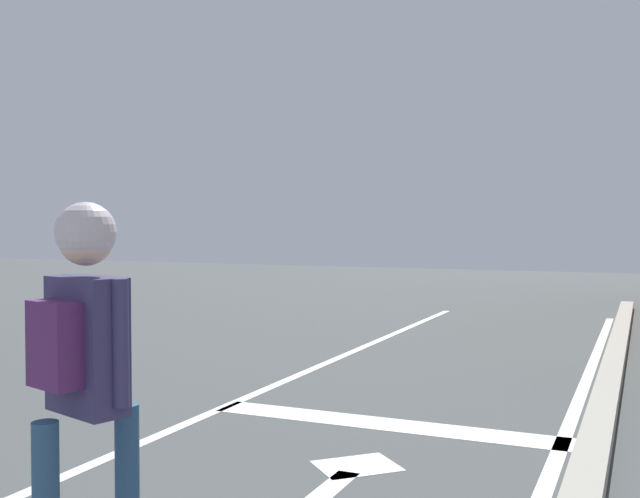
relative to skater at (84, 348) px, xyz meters
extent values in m
cube|color=silver|center=(-1.43, 2.10, -1.19)|extent=(0.12, 20.00, 0.01)
cube|color=silver|center=(0.17, 3.57, -1.19)|extent=(3.19, 0.40, 0.01)
cube|color=silver|center=(0.33, 2.43, -1.19)|extent=(0.71, 0.71, 0.01)
cylinder|color=#2D5274|center=(0.06, 0.20, -0.70)|extent=(0.11, 0.11, 0.83)
cube|color=#3B335D|center=(0.00, 0.01, 0.01)|extent=(0.43, 0.29, 0.59)
cylinder|color=#3B335D|center=(-0.18, 0.11, 0.04)|extent=(0.07, 0.14, 0.54)
cylinder|color=#3B335D|center=(0.21, -0.02, 0.04)|extent=(0.07, 0.07, 0.53)
sphere|color=beige|center=(0.00, 0.01, 0.47)|extent=(0.23, 0.23, 0.23)
sphere|color=silver|center=(0.00, 0.01, 0.50)|extent=(0.26, 0.26, 0.26)
cube|color=#55255D|center=(-0.04, -0.12, 0.03)|extent=(0.29, 0.21, 0.36)
camera|label=1|loc=(2.19, -2.50, 0.53)|focal=41.90mm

